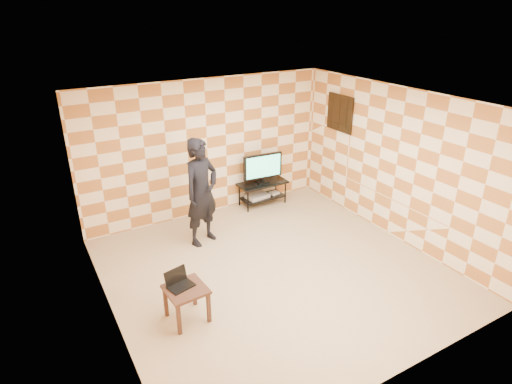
% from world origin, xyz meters
% --- Properties ---
extents(floor, '(5.00, 5.00, 0.00)m').
position_xyz_m(floor, '(0.00, 0.00, 0.00)').
color(floor, tan).
rests_on(floor, ground).
extents(wall_back, '(5.00, 0.02, 2.70)m').
position_xyz_m(wall_back, '(0.00, 2.50, 1.35)').
color(wall_back, '#FFE7BC').
rests_on(wall_back, ground).
extents(wall_front, '(5.00, 0.02, 2.70)m').
position_xyz_m(wall_front, '(0.00, -2.50, 1.35)').
color(wall_front, '#FFE7BC').
rests_on(wall_front, ground).
extents(wall_left, '(0.02, 5.00, 2.70)m').
position_xyz_m(wall_left, '(-2.50, 0.00, 1.35)').
color(wall_left, '#FFE7BC').
rests_on(wall_left, ground).
extents(wall_right, '(0.02, 5.00, 2.70)m').
position_xyz_m(wall_right, '(2.50, 0.00, 1.35)').
color(wall_right, '#FFE7BC').
rests_on(wall_right, ground).
extents(ceiling, '(5.00, 5.00, 0.02)m').
position_xyz_m(ceiling, '(0.00, 0.00, 2.70)').
color(ceiling, white).
rests_on(ceiling, wall_back).
extents(wall_art, '(0.04, 0.72, 0.72)m').
position_xyz_m(wall_art, '(2.47, 1.55, 1.95)').
color(wall_art, black).
rests_on(wall_art, wall_right).
extents(tv_stand, '(1.04, 0.47, 0.50)m').
position_xyz_m(tv_stand, '(1.10, 2.24, 0.37)').
color(tv_stand, black).
rests_on(tv_stand, floor).
extents(tv, '(0.86, 0.18, 0.62)m').
position_xyz_m(tv, '(1.10, 2.24, 0.85)').
color(tv, black).
rests_on(tv, tv_stand).
extents(dvd_player, '(0.49, 0.37, 0.08)m').
position_xyz_m(dvd_player, '(0.98, 2.25, 0.21)').
color(dvd_player, '#B0B0B2').
rests_on(dvd_player, tv_stand).
extents(game_console, '(0.22, 0.17, 0.05)m').
position_xyz_m(game_console, '(1.40, 2.23, 0.20)').
color(game_console, silver).
rests_on(game_console, tv_stand).
extents(side_table, '(0.55, 0.55, 0.50)m').
position_xyz_m(side_table, '(-1.64, -0.38, 0.41)').
color(side_table, '#392116').
rests_on(side_table, floor).
extents(laptop, '(0.38, 0.33, 0.22)m').
position_xyz_m(laptop, '(-1.69, -0.28, 0.55)').
color(laptop, black).
rests_on(laptop, side_table).
extents(person, '(0.82, 0.68, 1.92)m').
position_xyz_m(person, '(-0.60, 1.43, 0.96)').
color(person, black).
rests_on(person, floor).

